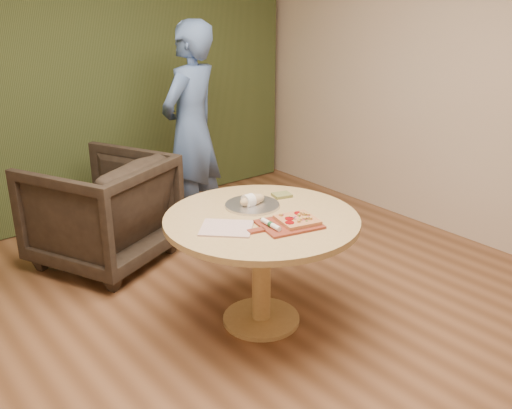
{
  "coord_description": "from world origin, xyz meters",
  "views": [
    {
      "loc": [
        -1.84,
        -2.13,
        2.09
      ],
      "look_at": [
        0.06,
        0.25,
        0.92
      ],
      "focal_mm": 40.0,
      "sensor_mm": 36.0,
      "label": 1
    }
  ],
  "objects": [
    {
      "name": "pizza_paddle",
      "position": [
        0.27,
        0.2,
        0.76
      ],
      "size": [
        0.47,
        0.35,
        0.01
      ],
      "rotation": [
        0.0,
        0.0,
        -0.23
      ],
      "color": "maroon",
      "rests_on": "pedestal_table"
    },
    {
      "name": "newspaper",
      "position": [
        -0.05,
        0.4,
        0.76
      ],
      "size": [
        0.39,
        0.39,
        0.01
      ],
      "primitive_type": "cube",
      "rotation": [
        0.0,
        0.0,
        -0.77
      ],
      "color": "white",
      "rests_on": "pedestal_table"
    },
    {
      "name": "armchair",
      "position": [
        -0.19,
        1.9,
        0.48
      ],
      "size": [
        1.21,
        1.18,
        0.96
      ],
      "primitive_type": "imported",
      "rotation": [
        0.0,
        0.0,
        3.56
      ],
      "color": "black",
      "rests_on": "ground"
    },
    {
      "name": "cutlery_roll",
      "position": [
        0.15,
        0.23,
        0.78
      ],
      "size": [
        0.04,
        0.2,
        0.03
      ],
      "rotation": [
        0.0,
        0.0,
        -0.08
      ],
      "color": "white",
      "rests_on": "pizza_paddle"
    },
    {
      "name": "room_shell",
      "position": [
        0.0,
        0.0,
        1.4
      ],
      "size": [
        5.04,
        6.04,
        2.84
      ],
      "color": "brown",
      "rests_on": "ground"
    },
    {
      "name": "curtain",
      "position": [
        0.0,
        2.9,
        1.4
      ],
      "size": [
        4.8,
        0.14,
        2.78
      ],
      "primitive_type": "cube",
      "color": "#2B3618",
      "rests_on": "ground"
    },
    {
      "name": "flatbread_pizza",
      "position": [
        0.33,
        0.19,
        0.78
      ],
      "size": [
        0.26,
        0.26,
        0.04
      ],
      "rotation": [
        0.0,
        0.0,
        -0.23
      ],
      "color": "#C7834D",
      "rests_on": "pizza_paddle"
    },
    {
      "name": "serving_tray",
      "position": [
        0.3,
        0.59,
        0.76
      ],
      "size": [
        0.36,
        0.36,
        0.02
      ],
      "color": "silver",
      "rests_on": "pedestal_table"
    },
    {
      "name": "green_packet",
      "position": [
        0.57,
        0.61,
        0.76
      ],
      "size": [
        0.14,
        0.13,
        0.02
      ],
      "primitive_type": "cube",
      "rotation": [
        0.0,
        0.0,
        -0.27
      ],
      "color": "brown",
      "rests_on": "pedestal_table"
    },
    {
      "name": "pedestal_table",
      "position": [
        0.23,
        0.41,
        0.61
      ],
      "size": [
        1.23,
        1.23,
        0.75
      ],
      "rotation": [
        0.0,
        0.0,
        -0.22
      ],
      "color": "tan",
      "rests_on": "ground"
    },
    {
      "name": "person_standing",
      "position": [
        0.75,
        2.01,
        0.92
      ],
      "size": [
        0.79,
        0.67,
        1.85
      ],
      "primitive_type": "imported",
      "rotation": [
        0.0,
        0.0,
        3.54
      ],
      "color": "#466295",
      "rests_on": "ground"
    },
    {
      "name": "bread_roll",
      "position": [
        0.29,
        0.59,
        0.79
      ],
      "size": [
        0.19,
        0.09,
        0.09
      ],
      "color": "tan",
      "rests_on": "serving_tray"
    }
  ]
}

